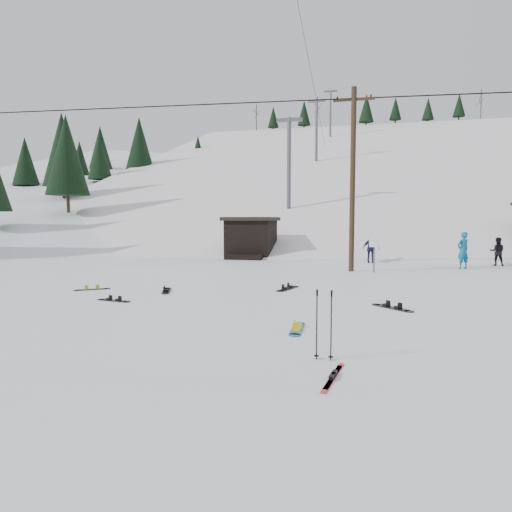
# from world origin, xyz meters

# --- Properties ---
(ground) EXTENTS (200.00, 200.00, 0.00)m
(ground) POSITION_xyz_m (0.00, 0.00, 0.00)
(ground) COLOR white
(ground) RESTS_ON ground
(ski_slope) EXTENTS (60.00, 85.24, 65.97)m
(ski_slope) POSITION_xyz_m (0.00, 55.00, -12.00)
(ski_slope) COLOR white
(ski_slope) RESTS_ON ground
(ridge_left) EXTENTS (47.54, 95.03, 58.38)m
(ridge_left) POSITION_xyz_m (-36.00, 48.00, -11.00)
(ridge_left) COLOR white
(ridge_left) RESTS_ON ground
(treeline_left) EXTENTS (20.00, 64.00, 10.00)m
(treeline_left) POSITION_xyz_m (-34.00, 40.00, 0.00)
(treeline_left) COLOR black
(treeline_left) RESTS_ON ground
(treeline_crest) EXTENTS (50.00, 6.00, 10.00)m
(treeline_crest) POSITION_xyz_m (0.00, 86.00, 0.00)
(treeline_crest) COLOR black
(treeline_crest) RESTS_ON ski_slope
(utility_pole) EXTENTS (2.00, 0.26, 9.00)m
(utility_pole) POSITION_xyz_m (2.00, 14.00, 4.68)
(utility_pole) COLOR #3A2819
(utility_pole) RESTS_ON ground
(trail_sign) EXTENTS (0.50, 0.09, 1.85)m
(trail_sign) POSITION_xyz_m (3.10, 13.58, 1.27)
(trail_sign) COLOR #595B60
(trail_sign) RESTS_ON ground
(lift_hut) EXTENTS (3.40, 4.10, 2.75)m
(lift_hut) POSITION_xyz_m (-5.00, 20.94, 1.36)
(lift_hut) COLOR black
(lift_hut) RESTS_ON ground
(lift_tower_near) EXTENTS (2.20, 0.36, 8.00)m
(lift_tower_near) POSITION_xyz_m (-4.00, 30.00, 7.86)
(lift_tower_near) COLOR #595B60
(lift_tower_near) RESTS_ON ski_slope
(lift_tower_mid) EXTENTS (2.20, 0.36, 8.00)m
(lift_tower_mid) POSITION_xyz_m (-4.00, 50.00, 14.36)
(lift_tower_mid) COLOR #595B60
(lift_tower_mid) RESTS_ON ski_slope
(lift_tower_far) EXTENTS (2.20, 0.36, 8.00)m
(lift_tower_far) POSITION_xyz_m (-4.00, 70.00, 20.86)
(lift_tower_far) COLOR #595B60
(lift_tower_far) RESTS_ON ski_slope
(hero_snowboard) EXTENTS (0.33, 1.42, 0.10)m
(hero_snowboard) POSITION_xyz_m (1.27, 1.31, 0.03)
(hero_snowboard) COLOR blue
(hero_snowboard) RESTS_ON ground
(hero_skis) EXTENTS (0.27, 1.50, 0.08)m
(hero_skis) POSITION_xyz_m (2.35, -1.79, 0.02)
(hero_skis) COLOR red
(hero_skis) RESTS_ON ground
(ski_poles) EXTENTS (0.36, 0.09, 1.30)m
(ski_poles) POSITION_xyz_m (2.10, -0.86, 0.67)
(ski_poles) COLOR black
(ski_poles) RESTS_ON ground
(board_scatter_a) EXTENTS (1.26, 0.41, 0.09)m
(board_scatter_a) POSITION_xyz_m (-4.97, 3.64, 0.02)
(board_scatter_a) COLOR black
(board_scatter_a) RESTS_ON ground
(board_scatter_b) EXTENTS (0.70, 1.38, 0.10)m
(board_scatter_b) POSITION_xyz_m (-4.20, 5.85, 0.03)
(board_scatter_b) COLOR black
(board_scatter_b) RESTS_ON ground
(board_scatter_c) EXTENTS (1.09, 0.88, 0.09)m
(board_scatter_c) POSITION_xyz_m (-7.01, 5.51, 0.02)
(board_scatter_c) COLOR black
(board_scatter_c) RESTS_ON ground
(board_scatter_d) EXTENTS (1.16, 1.12, 0.10)m
(board_scatter_d) POSITION_xyz_m (3.56, 4.53, 0.03)
(board_scatter_d) COLOR black
(board_scatter_d) RESTS_ON ground
(board_scatter_f) EXTENTS (0.63, 1.51, 0.11)m
(board_scatter_f) POSITION_xyz_m (-0.04, 7.41, 0.03)
(board_scatter_f) COLOR black
(board_scatter_f) RESTS_ON ground
(skier_teal) EXTENTS (0.85, 0.79, 1.94)m
(skier_teal) POSITION_xyz_m (7.61, 16.49, 0.97)
(skier_teal) COLOR #0D6486
(skier_teal) RESTS_ON ground
(skier_dark) EXTENTS (0.87, 0.73, 1.58)m
(skier_dark) POSITION_xyz_m (9.82, 18.81, 0.79)
(skier_dark) COLOR black
(skier_dark) RESTS_ON ground
(skier_navy) EXTENTS (1.06, 0.60, 1.70)m
(skier_navy) POSITION_xyz_m (2.96, 18.73, 0.85)
(skier_navy) COLOR #18193D
(skier_navy) RESTS_ON ground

